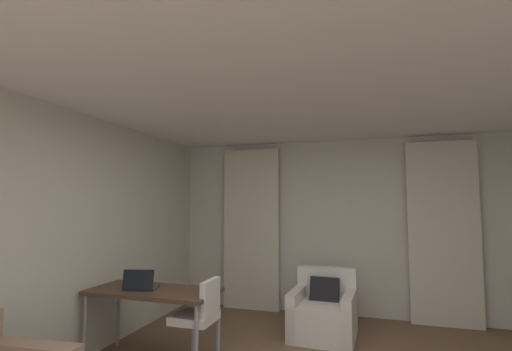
# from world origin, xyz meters

# --- Properties ---
(wall_window) EXTENTS (5.12, 0.06, 2.60)m
(wall_window) POSITION_xyz_m (0.00, 3.03, 1.30)
(wall_window) COLOR beige
(wall_window) RESTS_ON ground
(wall_left) EXTENTS (0.06, 6.12, 2.60)m
(wall_left) POSITION_xyz_m (-2.53, 0.00, 1.30)
(wall_left) COLOR beige
(wall_left) RESTS_ON ground
(ceiling) EXTENTS (5.12, 6.12, 0.06)m
(ceiling) POSITION_xyz_m (0.00, 0.00, 2.63)
(ceiling) COLOR white
(ceiling) RESTS_ON wall_left
(curtain_left_panel) EXTENTS (0.90, 0.06, 2.50)m
(curtain_left_panel) POSITION_xyz_m (-1.38, 2.90, 1.25)
(curtain_left_panel) COLOR beige
(curtain_left_panel) RESTS_ON ground
(curtain_right_panel) EXTENTS (0.90, 0.06, 2.50)m
(curtain_right_panel) POSITION_xyz_m (1.38, 2.90, 1.25)
(curtain_right_panel) COLOR beige
(curtain_right_panel) RESTS_ON ground
(armchair) EXTENTS (0.80, 0.81, 0.80)m
(armchair) POSITION_xyz_m (-0.16, 2.05, 0.28)
(armchair) COLOR silver
(armchair) RESTS_ON ground
(desk) EXTENTS (1.36, 0.62, 0.74)m
(desk) POSITION_xyz_m (-1.78, 0.80, 0.67)
(desk) COLOR #4C3828
(desk) RESTS_ON ground
(desk_chair) EXTENTS (0.48, 0.48, 0.88)m
(desk_chair) POSITION_xyz_m (-1.25, 0.77, 0.39)
(desk_chair) COLOR gray
(desk_chair) RESTS_ON ground
(laptop) EXTENTS (0.37, 0.32, 0.22)m
(laptop) POSITION_xyz_m (-1.90, 0.75, 0.78)
(laptop) COLOR #2D2D33
(laptop) RESTS_ON desk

